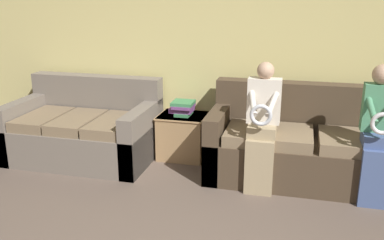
# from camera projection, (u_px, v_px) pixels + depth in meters

# --- Properties ---
(wall_back) EXTENTS (7.05, 0.06, 2.55)m
(wall_back) POSITION_uv_depth(u_px,v_px,m) (225.00, 44.00, 4.73)
(wall_back) COLOR #DBCC7F
(wall_back) RESTS_ON ground_plane
(couch_main) EXTENTS (2.10, 0.87, 0.93)m
(couch_main) POSITION_uv_depth(u_px,v_px,m) (314.00, 148.00, 4.28)
(couch_main) COLOR #473828
(couch_main) RESTS_ON ground_plane
(couch_side) EXTENTS (1.59, 0.99, 0.88)m
(couch_side) POSITION_uv_depth(u_px,v_px,m) (85.00, 131.00, 4.86)
(couch_side) COLOR #70665B
(couch_side) RESTS_ON ground_plane
(child_left_seated) EXTENTS (0.31, 0.37, 1.22)m
(child_left_seated) POSITION_uv_depth(u_px,v_px,m) (262.00, 123.00, 3.97)
(child_left_seated) COLOR tan
(child_left_seated) RESTS_ON ground_plane
(child_right_seated) EXTENTS (0.28, 0.38, 1.24)m
(child_right_seated) POSITION_uv_depth(u_px,v_px,m) (378.00, 128.00, 3.73)
(child_right_seated) COLOR #475B8E
(child_right_seated) RESTS_ON ground_plane
(side_shelf) EXTENTS (0.53, 0.47, 0.50)m
(side_shelf) POSITION_uv_depth(u_px,v_px,m) (183.00, 135.00, 4.86)
(side_shelf) COLOR #9E7A51
(side_shelf) RESTS_ON ground_plane
(book_stack) EXTENTS (0.26, 0.26, 0.16)m
(book_stack) POSITION_uv_depth(u_px,v_px,m) (183.00, 108.00, 4.77)
(book_stack) COLOR #3D8451
(book_stack) RESTS_ON side_shelf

